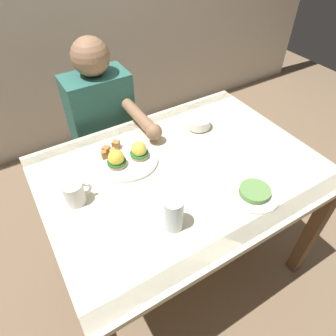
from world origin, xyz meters
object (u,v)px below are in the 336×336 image
dining_table (182,185)px  side_plate (254,193)px  water_glass_near (173,215)px  fruit_bowl (198,123)px  eggs_benedict_plate (127,157)px  fork (280,153)px  diner_person (105,126)px  coffee_mug (74,193)px

dining_table → side_plate: size_ratio=6.00×
water_glass_near → side_plate: bearing=-7.0°
dining_table → fruit_bowl: 0.35m
side_plate → eggs_benedict_plate: bearing=127.8°
eggs_benedict_plate → fruit_bowl: eggs_benedict_plate is taller
fork → water_glass_near: size_ratio=1.00×
fruit_bowl → eggs_benedict_plate: bearing=-173.2°
eggs_benedict_plate → side_plate: eggs_benedict_plate is taller
dining_table → water_glass_near: water_glass_near is taller
eggs_benedict_plate → side_plate: 0.56m
dining_table → diner_person: size_ratio=1.05×
fruit_bowl → coffee_mug: (-0.70, -0.16, 0.02)m
coffee_mug → side_plate: 0.70m
fruit_bowl → side_plate: size_ratio=0.60×
dining_table → diner_person: 0.61m
eggs_benedict_plate → fork: eggs_benedict_plate is taller
coffee_mug → fork: coffee_mug is taller
fork → side_plate: 0.31m
dining_table → coffee_mug: size_ratio=10.75×
eggs_benedict_plate → water_glass_near: size_ratio=1.99×
eggs_benedict_plate → side_plate: size_ratio=1.35×
eggs_benedict_plate → fork: (0.63, -0.32, -0.02)m
eggs_benedict_plate → water_glass_near: (-0.01, -0.40, 0.03)m
coffee_mug → side_plate: size_ratio=0.56×
eggs_benedict_plate → fruit_bowl: bearing=6.8°
fruit_bowl → side_plate: (-0.08, -0.50, -0.02)m
side_plate → diner_person: size_ratio=0.18×
fruit_bowl → side_plate: fruit_bowl is taller
dining_table → eggs_benedict_plate: 0.28m
dining_table → fork: fork is taller
dining_table → water_glass_near: 0.35m
dining_table → fork: bearing=-18.8°
water_glass_near → diner_person: (0.07, 0.84, -0.15)m
fruit_bowl → fork: (0.20, -0.37, -0.03)m
fruit_bowl → diner_person: size_ratio=0.11×
coffee_mug → water_glass_near: (0.26, -0.29, 0.01)m
diner_person → fruit_bowl: bearing=-46.2°
diner_person → fork: bearing=-52.7°
water_glass_near → diner_person: diner_person is taller
fruit_bowl → coffee_mug: coffee_mug is taller
fork → water_glass_near: water_glass_near is taller
coffee_mug → side_plate: bearing=-28.8°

